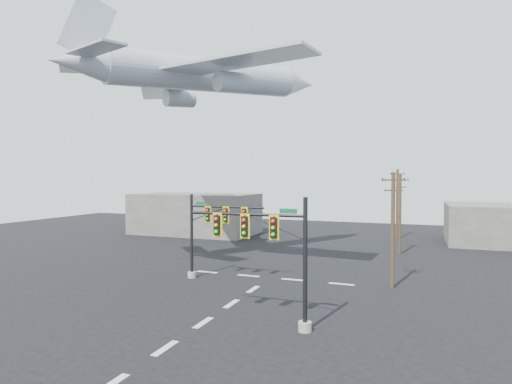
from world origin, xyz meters
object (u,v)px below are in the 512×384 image
at_px(signal_mast_far, 209,231).
at_px(signal_mast_near, 274,254).
at_px(airliner, 207,76).
at_px(utility_pole_c, 397,203).
at_px(utility_pole_a, 393,228).
at_px(utility_pole_b, 400,213).

bearing_deg(signal_mast_far, signal_mast_near, -45.41).
bearing_deg(airliner, signal_mast_near, -109.46).
bearing_deg(signal_mast_far, utility_pole_c, 65.90).
xyz_separation_m(utility_pole_a, airliner, (-17.32, 2.72, 13.57)).
xyz_separation_m(signal_mast_far, utility_pole_b, (14.28, 18.00, 0.59)).
xyz_separation_m(signal_mast_far, airliner, (-2.90, 5.30, 14.21)).
height_order(signal_mast_far, utility_pole_a, utility_pole_a).
distance_m(signal_mast_near, airliner, 23.03).
relative_size(signal_mast_far, utility_pole_c, 0.74).
xyz_separation_m(signal_mast_near, utility_pole_a, (5.71, 11.41, 0.44)).
bearing_deg(signal_mast_near, utility_pole_b, 78.27).
distance_m(utility_pole_c, airliner, 32.39).
relative_size(utility_pole_b, airliner, 0.34).
distance_m(signal_mast_near, signal_mast_far, 12.40).
height_order(signal_mast_near, airliner, airliner).
distance_m(signal_mast_far, utility_pole_c, 32.85).
bearing_deg(utility_pole_b, utility_pole_a, -89.78).
xyz_separation_m(signal_mast_near, utility_pole_b, (5.57, 26.83, 0.39)).
height_order(utility_pole_a, utility_pole_c, utility_pole_c).
xyz_separation_m(signal_mast_far, utility_pole_a, (14.42, 2.58, 0.64)).
xyz_separation_m(utility_pole_a, utility_pole_b, (-0.14, 15.42, -0.05)).
height_order(signal_mast_near, utility_pole_a, utility_pole_a).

